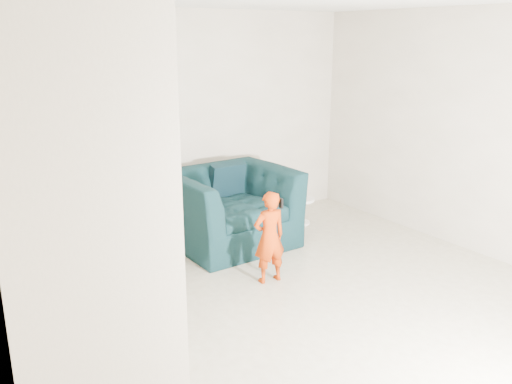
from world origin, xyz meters
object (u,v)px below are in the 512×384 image
(armchair, at_px, (231,208))
(staircase, at_px, (55,247))
(toddler, at_px, (269,237))
(side_table, at_px, (301,206))

(armchair, xyz_separation_m, staircase, (-2.31, -1.42, 0.50))
(staircase, bearing_deg, toddler, 8.98)
(armchair, height_order, toddler, toddler)
(side_table, xyz_separation_m, staircase, (-3.45, -1.52, 0.71))
(toddler, bearing_deg, side_table, -133.17)
(armchair, bearing_deg, toddler, -102.48)
(armchair, relative_size, side_table, 3.92)
(side_table, height_order, staircase, staircase)
(toddler, bearing_deg, staircase, 14.38)
(armchair, distance_m, side_table, 1.16)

